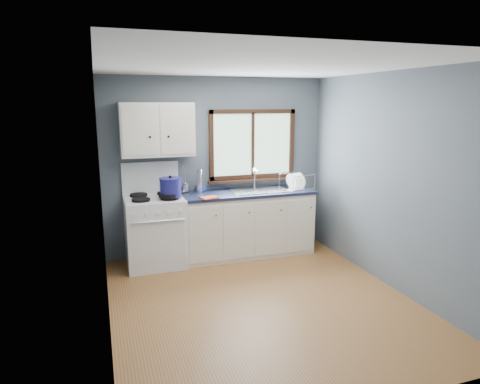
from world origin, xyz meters
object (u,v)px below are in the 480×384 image
object	(u,v)px
skillet	(170,195)
stockpot	(171,187)
base_cabinets	(247,226)
thermos	(199,181)
sink	(259,195)
utensil_crock	(185,188)
dish_rack	(296,184)
gas_range	(155,229)

from	to	relation	value
skillet	stockpot	distance (m)	0.10
base_cabinets	thermos	size ratio (longest dim) A/B	5.61
sink	utensil_crock	bearing A→B (deg)	172.12
base_cabinets	dish_rack	size ratio (longest dim) A/B	3.63
thermos	sink	bearing A→B (deg)	-8.59
gas_range	base_cabinets	size ratio (longest dim) A/B	0.74
dish_rack	sink	bearing A→B (deg)	162.55
gas_range	base_cabinets	bearing A→B (deg)	0.82
sink	thermos	bearing A→B (deg)	171.41
utensil_crock	base_cabinets	bearing A→B (deg)	-9.48
base_cabinets	skillet	size ratio (longest dim) A/B	4.23
gas_range	skillet	bearing A→B (deg)	-43.10
utensil_crock	dish_rack	xyz separation A→B (m)	(1.61, -0.16, -0.02)
gas_range	utensil_crock	distance (m)	0.69
sink	dish_rack	distance (m)	0.59
sink	stockpot	distance (m)	1.32
gas_range	dish_rack	xyz separation A→B (m)	(2.06, 0.00, 0.49)
stockpot	dish_rack	xyz separation A→B (m)	(1.86, 0.17, -0.10)
sink	gas_range	bearing A→B (deg)	-179.29
thermos	skillet	bearing A→B (deg)	-145.58
dish_rack	thermos	bearing A→B (deg)	158.26
gas_range	sink	size ratio (longest dim) A/B	1.62
gas_range	dish_rack	world-z (taller)	gas_range
base_cabinets	utensil_crock	bearing A→B (deg)	170.52
gas_range	thermos	xyz separation A→B (m)	(0.65, 0.15, 0.59)
sink	thermos	distance (m)	0.88
base_cabinets	skillet	xyz separation A→B (m)	(-1.12, -0.19, 0.58)
base_cabinets	sink	distance (m)	0.48
base_cabinets	skillet	bearing A→B (deg)	-170.38
skillet	gas_range	bearing A→B (deg)	118.87
sink	skillet	xyz separation A→B (m)	(-1.30, -0.19, 0.13)
sink	utensil_crock	size ratio (longest dim) A/B	2.23
base_cabinets	stockpot	bearing A→B (deg)	-170.56
skillet	utensil_crock	world-z (taller)	utensil_crock
skillet	thermos	size ratio (longest dim) A/B	1.33
base_cabinets	utensil_crock	xyz separation A→B (m)	(-0.86, 0.14, 0.59)
utensil_crock	stockpot	bearing A→B (deg)	-127.07
stockpot	thermos	world-z (taller)	thermos
skillet	stockpot	bearing A→B (deg)	3.37
base_cabinets	thermos	xyz separation A→B (m)	(-0.66, 0.13, 0.68)
skillet	sink	bearing A→B (deg)	-9.74
base_cabinets	thermos	distance (m)	0.95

